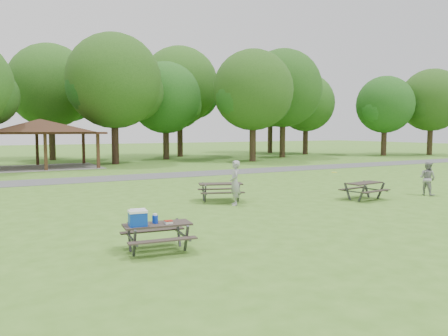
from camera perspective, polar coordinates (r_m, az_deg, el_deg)
ground at (r=14.73m, az=4.16°, el=-6.40°), size 160.00×160.00×0.00m
asphalt_path at (r=27.42m, az=-12.04°, el=-1.18°), size 120.00×3.20×0.02m
pavilion at (r=36.30m, az=-22.87°, el=4.85°), size 8.60×7.01×3.76m
tree_row_e at (r=38.64m, az=-14.05°, el=10.61°), size 8.40×8.00×11.02m
tree_row_f at (r=43.75m, az=-7.54°, el=8.80°), size 7.35×7.00×9.55m
tree_row_g at (r=40.74m, az=3.89°, el=9.80°), size 7.77×7.40×10.25m
tree_row_h at (r=47.08m, az=7.80°, el=9.97°), size 8.61×8.20×11.37m
tree_row_i at (r=53.43m, az=10.71°, el=8.13°), size 7.14×6.80×9.52m
tree_row_j at (r=52.95m, az=20.31°, el=7.56°), size 6.72×6.40×8.96m
tree_deep_b at (r=45.69m, az=-21.62°, el=9.65°), size 8.40×8.00×11.13m
tree_deep_c at (r=48.25m, az=-5.72°, el=10.37°), size 8.82×8.40×11.90m
tree_deep_d at (r=55.88m, az=6.16°, el=9.20°), size 8.40×8.00×11.27m
tree_flank_right at (r=56.77m, az=25.49°, el=7.79°), size 7.56×7.20×9.97m
picnic_table_near at (r=10.59m, az=-9.48°, el=-7.45°), size 1.74×1.47×1.11m
picnic_table_middle at (r=17.82m, az=-0.44°, el=-2.56°), size 2.13×1.93×0.76m
picnic_table_far at (r=19.20m, az=17.86°, el=-2.32°), size 1.88×1.59×0.74m
frisbee_in_flight at (r=18.61m, az=14.20°, el=-0.54°), size 0.29×0.29×0.02m
frisbee_thrower at (r=16.86m, az=1.43°, el=-1.96°), size 0.62×0.74×1.74m
frisbee_catcher at (r=21.42m, az=25.05°, el=-1.25°), size 0.62×0.77×1.50m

